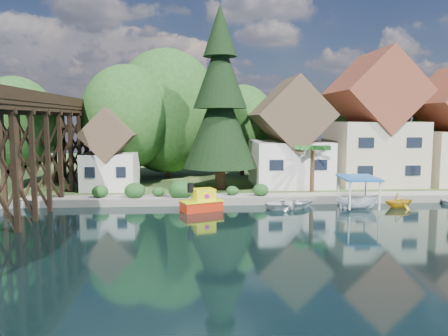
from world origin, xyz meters
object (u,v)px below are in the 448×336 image
(boat_yellow, at_px, (399,199))
(boat_white_a, at_px, (291,203))
(trestle_bridge, at_px, (18,145))
(conifer, at_px, (220,102))
(boat_canopy, at_px, (358,195))
(house_center, at_px, (373,127))
(shed, at_px, (110,155))
(tugboat, at_px, (202,202))
(palm_tree, at_px, (313,149))
(house_left, at_px, (289,140))

(boat_yellow, bearing_deg, boat_white_a, 76.60)
(trestle_bridge, relative_size, conifer, 2.52)
(trestle_bridge, xyz_separation_m, boat_canopy, (26.46, 0.56, -4.22))
(house_center, xyz_separation_m, shed, (-27.00, -2.00, -2.59))
(house_center, distance_m, boat_canopy, 13.21)
(tugboat, xyz_separation_m, boat_yellow, (16.31, 0.06, -0.01))
(shed, bearing_deg, palm_tree, -9.26)
(tugboat, bearing_deg, conifer, 75.63)
(shed, height_order, boat_yellow, shed)
(house_left, distance_m, palm_tree, 4.81)
(boat_white_a, bearing_deg, house_center, -65.02)
(boat_white_a, relative_size, boat_yellow, 1.65)
(boat_canopy, height_order, boat_yellow, boat_canopy)
(house_center, bearing_deg, trestle_bridge, -160.51)
(boat_canopy, bearing_deg, trestle_bridge, -178.79)
(house_center, bearing_deg, conifer, -169.55)
(house_center, distance_m, shed, 27.20)
(boat_canopy, bearing_deg, conifer, 144.30)
(house_left, xyz_separation_m, tugboat, (-9.28, -10.10, -4.44))
(trestle_bridge, relative_size, boat_canopy, 10.22)
(tugboat, relative_size, boat_yellow, 1.39)
(house_center, relative_size, tugboat, 3.81)
(trestle_bridge, xyz_separation_m, palm_tree, (24.17, 6.20, -0.82))
(trestle_bridge, bearing_deg, tugboat, 3.04)
(palm_tree, bearing_deg, house_left, 104.24)
(shed, xyz_separation_m, boat_yellow, (25.03, -8.54, -3.14))
(house_center, xyz_separation_m, boat_white_a, (-10.90, -10.03, -5.97))
(house_center, relative_size, boat_canopy, 3.21)
(boat_yellow, bearing_deg, conifer, 52.19)
(trestle_bridge, relative_size, shed, 5.63)
(boat_canopy, distance_m, boat_yellow, 3.61)
(shed, height_order, tugboat, shed)
(shed, height_order, boat_canopy, shed)
(trestle_bridge, bearing_deg, palm_tree, 14.39)
(boat_canopy, bearing_deg, house_center, 62.78)
(house_left, bearing_deg, house_center, 3.18)
(palm_tree, distance_m, boat_canopy, 6.97)
(house_center, bearing_deg, boat_yellow, -100.58)
(trestle_bridge, bearing_deg, boat_white_a, 3.51)
(shed, relative_size, boat_canopy, 1.81)
(boat_yellow, bearing_deg, trestle_bridge, 81.35)
(conifer, xyz_separation_m, tugboat, (-1.94, -7.59, -8.23))
(house_left, xyz_separation_m, boat_white_a, (-1.90, -9.53, -4.69))
(palm_tree, distance_m, boat_white_a, 7.09)
(shed, xyz_separation_m, conifer, (10.67, -1.01, 5.10))
(boat_white_a, bearing_deg, boat_yellow, -110.90)
(conifer, bearing_deg, house_left, 18.91)
(trestle_bridge, xyz_separation_m, house_center, (32.00, 11.33, 1.07))
(boat_canopy, relative_size, boat_yellow, 1.65)
(house_left, relative_size, boat_canopy, 2.55)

